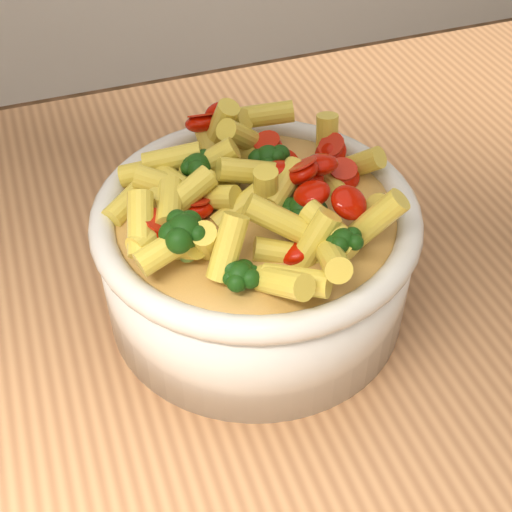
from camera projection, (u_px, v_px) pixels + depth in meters
name	position (u px, v px, depth m)	size (l,w,h in m)	color
table	(292.00, 382.00, 0.66)	(1.20, 0.80, 0.90)	#B37B4C
serving_bowl	(256.00, 255.00, 0.56)	(0.25, 0.25, 0.11)	silver
pasta_salad	(256.00, 188.00, 0.52)	(0.20, 0.20, 0.04)	gold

